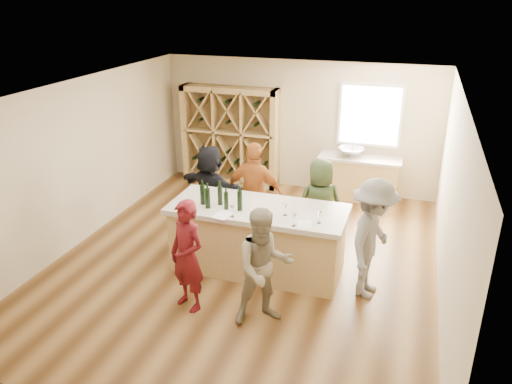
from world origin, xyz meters
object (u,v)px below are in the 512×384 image
(wine_bottle_c, at_px, (220,195))
(person_server, at_px, (372,239))
(wine_bottle_a, at_px, (203,195))
(wine_bottle_b, at_px, (208,198))
(tasting_counter_base, at_px, (258,241))
(sink, at_px, (351,152))
(person_far_left, at_px, (211,190))
(wine_bottle_e, at_px, (240,201))
(person_far_right, at_px, (320,205))
(person_near_right, at_px, (264,267))
(person_near_left, at_px, (187,256))
(wine_bottle_d, at_px, (226,201))
(wine_rack, at_px, (230,136))
(person_far_mid, at_px, (255,194))

(wine_bottle_c, distance_m, person_server, 2.36)
(wine_bottle_a, xyz_separation_m, wine_bottle_b, (0.13, -0.11, 0.00))
(tasting_counter_base, distance_m, wine_bottle_c, 0.94)
(tasting_counter_base, bearing_deg, person_server, -5.42)
(sink, distance_m, person_far_left, 3.22)
(wine_bottle_b, distance_m, wine_bottle_c, 0.22)
(wine_bottle_a, xyz_separation_m, wine_bottle_e, (0.62, -0.04, -0.00))
(sink, relative_size, person_far_right, 0.34)
(wine_bottle_c, distance_m, person_near_right, 1.62)
(sink, bearing_deg, person_far_right, -93.89)
(sink, distance_m, person_near_left, 4.92)
(wine_bottle_d, relative_size, person_near_right, 0.17)
(wine_rack, xyz_separation_m, person_server, (3.51, -3.64, -0.20))
(wine_bottle_e, xyz_separation_m, person_far_left, (-0.99, 1.20, -0.41))
(tasting_counter_base, distance_m, person_far_left, 1.61)
(wine_rack, height_order, wine_bottle_e, wine_rack)
(person_near_left, distance_m, person_far_mid, 2.17)
(tasting_counter_base, bearing_deg, wine_rack, 116.87)
(wine_rack, relative_size, wine_bottle_e, 7.06)
(wine_bottle_a, height_order, wine_bottle_c, wine_bottle_a)
(wine_bottle_b, bearing_deg, wine_rack, 105.69)
(wine_rack, relative_size, person_far_mid, 1.22)
(wine_bottle_c, relative_size, wine_bottle_e, 0.98)
(sink, relative_size, wine_bottle_e, 1.74)
(person_server, bearing_deg, wine_bottle_d, 102.06)
(wine_bottle_c, distance_m, person_near_left, 1.26)
(wine_rack, bearing_deg, sink, -1.49)
(wine_bottle_d, bearing_deg, person_far_right, 44.54)
(wine_rack, height_order, person_near_right, wine_rack)
(wine_bottle_a, relative_size, wine_bottle_e, 1.01)
(tasting_counter_base, distance_m, wine_bottle_a, 1.13)
(wine_bottle_a, distance_m, person_near_left, 1.22)
(wine_bottle_d, bearing_deg, sink, 69.23)
(sink, distance_m, person_far_mid, 2.82)
(tasting_counter_base, distance_m, person_far_mid, 1.03)
(person_far_mid, distance_m, person_far_left, 0.88)
(wine_bottle_e, height_order, person_far_mid, person_far_mid)
(person_near_left, distance_m, person_server, 2.60)
(wine_rack, bearing_deg, wine_bottle_e, -67.24)
(wine_bottle_a, xyz_separation_m, person_far_mid, (0.50, 1.04, -0.33))
(wine_bottle_e, bearing_deg, wine_bottle_b, -172.09)
(person_far_mid, bearing_deg, wine_bottle_c, 78.39)
(person_near_right, bearing_deg, wine_bottle_d, 100.48)
(wine_bottle_d, xyz_separation_m, person_near_right, (0.91, -1.02, -0.40))
(wine_rack, distance_m, person_near_right, 5.22)
(person_server, relative_size, person_far_mid, 0.99)
(tasting_counter_base, distance_m, wine_bottle_b, 1.06)
(sink, relative_size, person_far_left, 0.33)
(wine_bottle_a, distance_m, wine_bottle_d, 0.42)
(person_near_left, bearing_deg, sink, 96.07)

